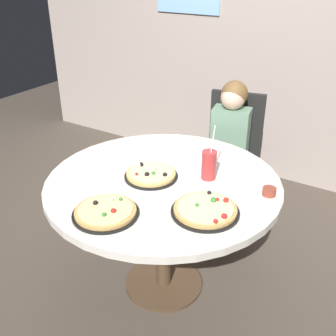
% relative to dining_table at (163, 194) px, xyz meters
% --- Properties ---
extents(ground_plane, '(8.00, 8.00, 0.00)m').
position_rel_dining_table_xyz_m(ground_plane, '(0.00, 0.00, -0.66)').
color(ground_plane, '#4C4238').
extents(wall_with_window, '(5.20, 0.14, 2.90)m').
position_rel_dining_table_xyz_m(wall_with_window, '(-0.00, 1.79, 0.79)').
color(wall_with_window, '#A8998E').
rests_on(wall_with_window, ground_plane).
extents(dining_table, '(1.28, 1.28, 0.75)m').
position_rel_dining_table_xyz_m(dining_table, '(0.00, 0.00, 0.00)').
color(dining_table, silver).
rests_on(dining_table, ground_plane).
extents(chair_wooden, '(0.48, 0.48, 0.95)m').
position_rel_dining_table_xyz_m(chair_wooden, '(-0.02, 1.00, -0.13)').
color(chair_wooden, black).
rests_on(chair_wooden, ground_plane).
extents(diner_child, '(0.32, 0.43, 1.08)m').
position_rel_dining_table_xyz_m(diner_child, '(0.02, 0.82, -0.18)').
color(diner_child, '#3F4766').
rests_on(diner_child, ground_plane).
extents(pizza_veggie, '(0.29, 0.29, 0.05)m').
position_rel_dining_table_xyz_m(pizza_veggie, '(-0.07, -0.01, 0.11)').
color(pizza_veggie, black).
rests_on(pizza_veggie, dining_table).
extents(pizza_cheese, '(0.32, 0.32, 0.05)m').
position_rel_dining_table_xyz_m(pizza_cheese, '(-0.05, -0.42, 0.11)').
color(pizza_cheese, black).
rests_on(pizza_cheese, dining_table).
extents(pizza_pepperoni, '(0.33, 0.33, 0.05)m').
position_rel_dining_table_xyz_m(pizza_pepperoni, '(0.34, -0.16, 0.11)').
color(pizza_pepperoni, black).
rests_on(pizza_pepperoni, dining_table).
extents(soda_cup, '(0.08, 0.08, 0.31)m').
position_rel_dining_table_xyz_m(soda_cup, '(0.20, 0.15, 0.17)').
color(soda_cup, '#B73333').
rests_on(soda_cup, dining_table).
extents(sauce_bowl, '(0.07, 0.07, 0.04)m').
position_rel_dining_table_xyz_m(sauce_bowl, '(0.54, 0.15, 0.11)').
color(sauce_bowl, brown).
rests_on(sauce_bowl, dining_table).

